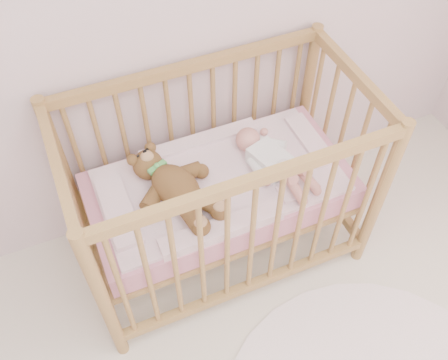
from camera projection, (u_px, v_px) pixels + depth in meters
name	position (u px, v px, depth m)	size (l,w,h in m)	color
crib	(220.00, 189.00, 2.35)	(1.36, 0.76, 1.00)	#A47E45
mattress	(220.00, 191.00, 2.36)	(1.22, 0.62, 0.13)	#C77C8E
blanket	(220.00, 181.00, 2.31)	(1.10, 0.58, 0.06)	pink
baby	(270.00, 157.00, 2.30)	(0.25, 0.52, 0.13)	white
teddy_bear	(176.00, 187.00, 2.17)	(0.39, 0.56, 0.15)	brown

